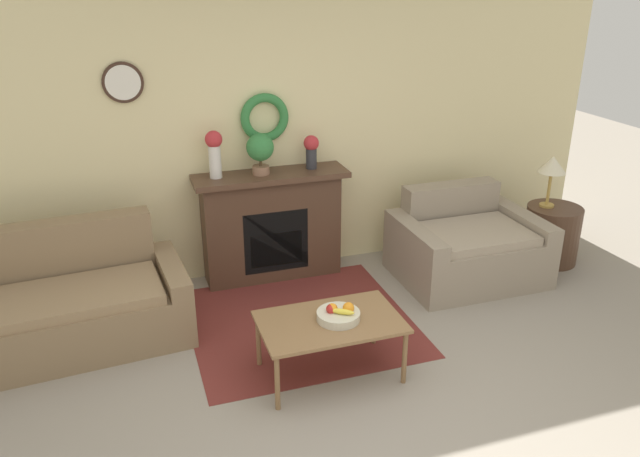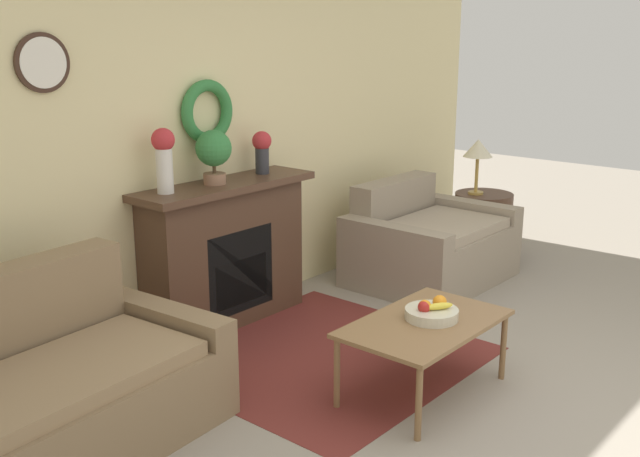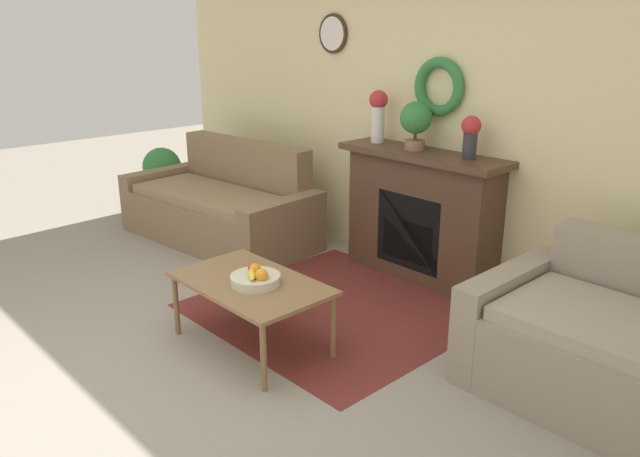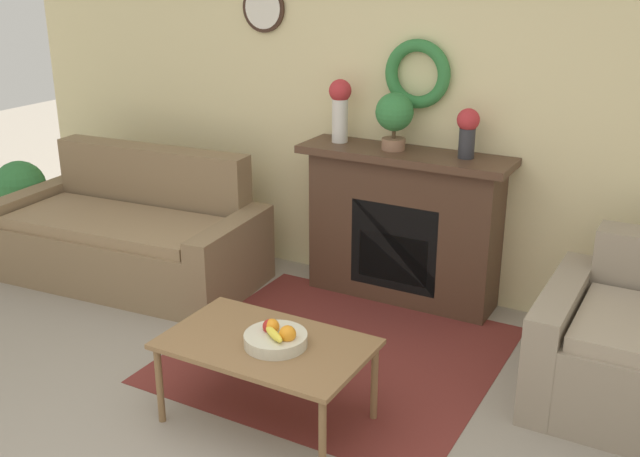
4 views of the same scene
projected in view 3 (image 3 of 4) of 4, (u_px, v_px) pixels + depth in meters
The scene contains 12 objects.
ground_plane at pixel (135, 399), 3.43m from camera, with size 16.00×16.00×0.00m, color gray.
floor_rug at pixel (337, 309), 4.50m from camera, with size 1.80×1.72×0.01m.
wall_back at pixel (447, 107), 4.78m from camera, with size 6.80×0.15×2.70m.
fireplace at pixel (421, 215), 4.93m from camera, with size 1.41×0.41×1.04m.
couch_left at pixel (222, 207), 5.89m from camera, with size 1.99×1.07×0.90m.
loveseat_right at pixel (605, 344), 3.40m from camera, with size 1.31×1.00×0.82m.
coffee_table at pixel (251, 287), 3.88m from camera, with size 1.01×0.62×0.44m.
fruit_bowl at pixel (256, 278), 3.81m from camera, with size 0.31×0.31×0.12m.
vase_on_mantel_left at pixel (378, 112), 5.03m from camera, with size 0.15×0.15×0.42m.
vase_on_mantel_right at pixel (471, 134), 4.44m from camera, with size 0.14×0.14×0.31m.
potted_plant_on_mantel at pixel (416, 121), 4.74m from camera, with size 0.25×0.25×0.37m.
potted_plant_floor_by_couch at pixel (163, 175), 6.70m from camera, with size 0.41×0.41×0.70m.
Camera 3 is at (2.86, -1.28, 1.98)m, focal length 35.00 mm.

